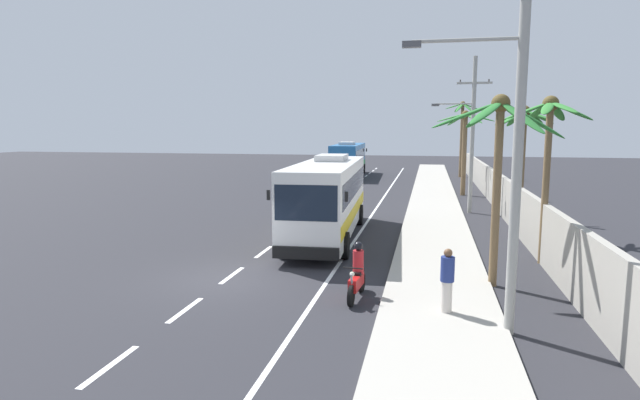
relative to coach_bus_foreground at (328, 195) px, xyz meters
The scene contains 15 objects.
ground_plane 7.79m from the coach_bus_foreground, 105.10° to the right, with size 160.00×160.00×0.00m, color #28282D.
sidewalk_kerb 5.84m from the coach_bus_foreground, 29.26° to the left, with size 3.20×90.00×0.14m, color #A8A399.
lane_markings 7.62m from the coach_bus_foreground, 90.17° to the left, with size 3.43×71.00×0.01m.
boundary_wall 10.96m from the coach_bus_foreground, 37.85° to the left, with size 0.24×60.00×2.21m, color #9E998E.
coach_bus_foreground is the anchor object (origin of this frame).
coach_bus_far_lane 30.13m from the coach_bus_foreground, 97.06° to the left, with size 3.37×11.91×3.59m.
motorcycle_beside_bus 8.69m from the coach_bus_foreground, 73.19° to the right, with size 0.56×1.96×1.66m.
pedestrian_near_kerb 10.54m from the coach_bus_foreground, 61.63° to the right, with size 0.36×0.36×1.70m.
utility_pole_nearest 12.30m from the coach_bus_foreground, 57.79° to the right, with size 3.70×0.24×9.59m.
utility_pole_mid 11.16m from the coach_bus_foreground, 51.28° to the left, with size 3.33×0.24×8.98m.
palm_nearest 18.19m from the coach_bus_foreground, 67.35° to the left, with size 4.15×3.67×6.22m.
palm_second 9.34m from the coach_bus_foreground, 16.89° to the left, with size 2.71×2.68×5.97m.
palm_third 32.63m from the coach_bus_foreground, 76.45° to the left, with size 3.39×2.98×7.63m.
palm_fourth 9.33m from the coach_bus_foreground, 43.40° to the right, with size 3.96×3.85×5.95m.
palm_farthest 9.47m from the coach_bus_foreground, 18.92° to the right, with size 3.03×3.00×6.07m.
Camera 1 is at (6.41, -15.35, 4.92)m, focal length 28.89 mm.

